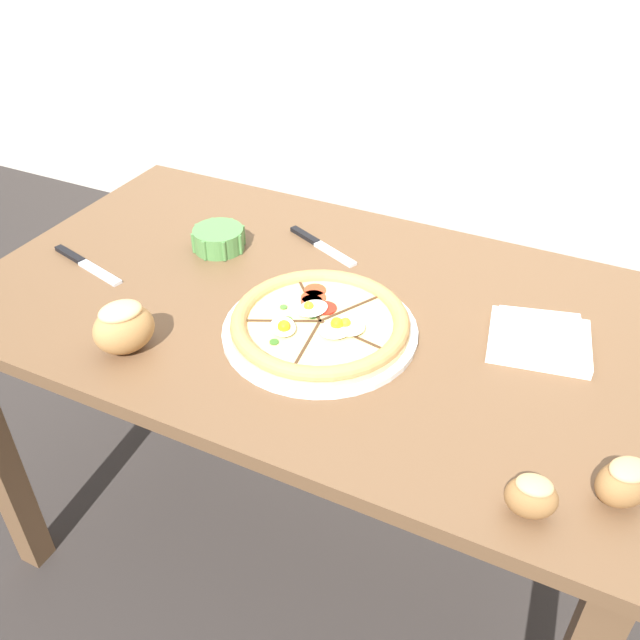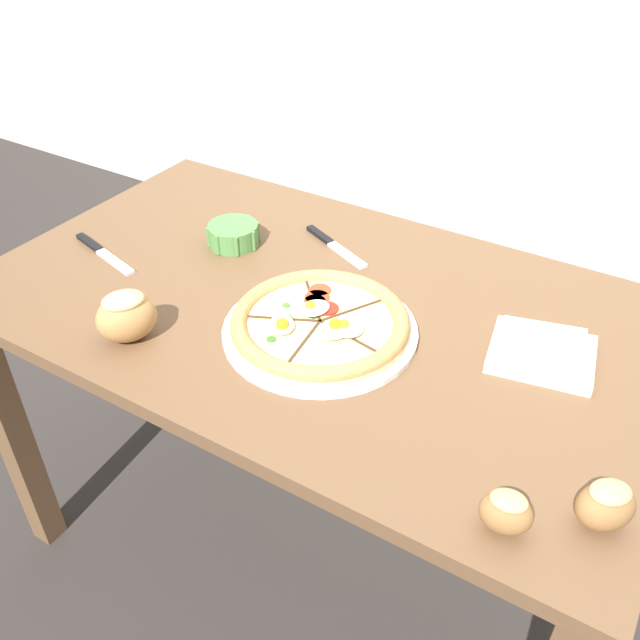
% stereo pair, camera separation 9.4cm
% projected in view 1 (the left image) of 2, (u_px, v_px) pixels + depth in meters
% --- Properties ---
extents(ground_plane, '(12.00, 12.00, 0.00)m').
position_uv_depth(ground_plane, '(313.00, 541.00, 1.78)').
color(ground_plane, '#2D2826').
extents(dining_table, '(1.34, 0.80, 0.77)m').
position_uv_depth(dining_table, '(311.00, 346.00, 1.39)').
color(dining_table, brown).
rests_on(dining_table, ground_plane).
extents(pizza, '(0.36, 0.36, 0.05)m').
position_uv_depth(pizza, '(320.00, 324.00, 1.23)').
color(pizza, white).
rests_on(pizza, dining_table).
extents(ramekin_bowl, '(0.12, 0.12, 0.05)m').
position_uv_depth(ramekin_bowl, '(219.00, 238.00, 1.47)').
color(ramekin_bowl, '#4C8442').
rests_on(ramekin_bowl, dining_table).
extents(napkin_folded, '(0.20, 0.18, 0.04)m').
position_uv_depth(napkin_folded, '(540.00, 338.00, 1.20)').
color(napkin_folded, white).
rests_on(napkin_folded, dining_table).
extents(bread_piece_near, '(0.08, 0.07, 0.06)m').
position_uv_depth(bread_piece_near, '(532.00, 496.00, 0.90)').
color(bread_piece_near, olive).
rests_on(bread_piece_near, dining_table).
extents(bread_piece_mid, '(0.10, 0.10, 0.07)m').
position_uv_depth(bread_piece_mid, '(624.00, 482.00, 0.91)').
color(bread_piece_mid, olive).
rests_on(bread_piece_mid, dining_table).
extents(bread_piece_far, '(0.13, 0.13, 0.10)m').
position_uv_depth(bread_piece_far, '(123.00, 327.00, 1.17)').
color(bread_piece_far, '#B27F47').
rests_on(bread_piece_far, dining_table).
extents(knife_main, '(0.22, 0.07, 0.01)m').
position_uv_depth(knife_main, '(86.00, 264.00, 1.42)').
color(knife_main, silver).
rests_on(knife_main, dining_table).
extents(knife_spare, '(0.20, 0.10, 0.01)m').
position_uv_depth(knife_spare, '(321.00, 245.00, 1.49)').
color(knife_spare, silver).
rests_on(knife_spare, dining_table).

